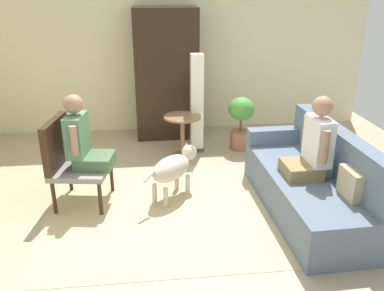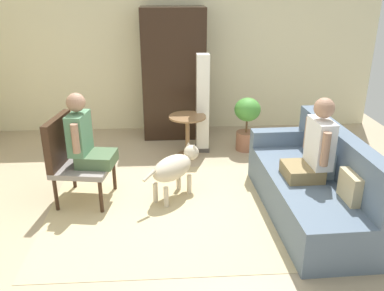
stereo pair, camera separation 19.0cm
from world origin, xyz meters
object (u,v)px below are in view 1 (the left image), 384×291
person_on_armchair (83,139)px  potted_plant (241,119)px  column_lamp (197,105)px  person_on_couch (313,145)px  dog (173,168)px  armoire_cabinet (166,74)px  round_end_table (182,130)px  armchair (69,157)px  couch (311,184)px

person_on_armchair → potted_plant: bearing=33.8°
column_lamp → potted_plant: bearing=-0.5°
person_on_couch → person_on_armchair: 2.47m
dog → armoire_cabinet: size_ratio=0.33×
dog → column_lamp: 1.52m
person_on_couch → potted_plant: 1.95m
person_on_couch → dog: person_on_couch is taller
round_end_table → potted_plant: bearing=12.9°
armchair → column_lamp: (1.61, 1.39, 0.15)m
person_on_couch → round_end_table: 2.12m
column_lamp → armoire_cabinet: size_ratio=0.71×
armchair → armoire_cabinet: armoire_cabinet is taller
round_end_table → armoire_cabinet: size_ratio=0.30×
armoire_cabinet → couch: bearing=-61.2°
armchair → person_on_armchair: (0.17, -0.03, 0.21)m
person_on_armchair → potted_plant: (2.10, 1.41, -0.30)m
person_on_armchair → person_on_couch: bearing=-11.3°
couch → person_on_couch: size_ratio=2.43×
person_on_armchair → armoire_cabinet: size_ratio=0.40×
round_end_table → dog: round_end_table is taller
person_on_armchair → column_lamp: size_ratio=0.57×
armchair → round_end_table: 1.81m
armchair → column_lamp: column_lamp is taller
round_end_table → column_lamp: column_lamp is taller
armoire_cabinet → armchair: bearing=-119.8°
dog → round_end_table: bearing=79.8°
person_on_armchair → armoire_cabinet: bearing=64.2°
round_end_table → column_lamp: size_ratio=0.43×
person_on_armchair → round_end_table: 1.74m
armchair → round_end_table: armchair is taller
column_lamp → armoire_cabinet: (-0.40, 0.73, 0.30)m
person_on_couch → dog: bearing=161.3°
dog → column_lamp: column_lamp is taller
column_lamp → round_end_table: bearing=-137.7°
couch → dog: (-1.48, 0.46, 0.06)m
couch → column_lamp: bearing=118.9°
armchair → dog: (1.16, -0.02, -0.18)m
couch → round_end_table: bearing=127.3°
column_lamp → armchair: bearing=-139.2°
armchair → round_end_table: (1.38, 1.17, -0.15)m
dog → potted_plant: 1.79m
couch → person_on_armchair: 2.55m
couch → armoire_cabinet: bearing=118.8°
couch → person_on_armchair: bearing=169.4°
person_on_armchair → dog: size_ratio=1.21×
couch → column_lamp: 2.17m
couch → armchair: armchair is taller
potted_plant → column_lamp: 0.71m
person_on_armchair → column_lamp: (1.43, 1.41, -0.06)m
armoire_cabinet → person_on_armchair: bearing=-115.8°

